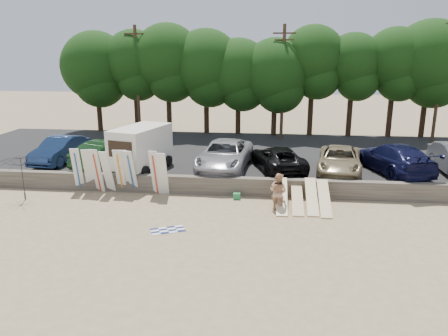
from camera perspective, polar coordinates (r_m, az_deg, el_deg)
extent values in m
plane|color=tan|center=(21.37, 2.65, -6.15)|extent=(120.00, 120.00, 0.00)
cube|color=#6B6356|center=(24.02, 3.13, -2.43)|extent=(44.00, 0.50, 1.00)
cube|color=#282828|center=(31.28, 3.91, 1.46)|extent=(44.00, 14.50, 0.70)
cylinder|color=#382616|center=(40.80, -15.99, 7.40)|extent=(0.44, 0.44, 3.84)
sphere|color=#214614|center=(40.50, -16.38, 12.66)|extent=(6.00, 6.00, 6.00)
cylinder|color=#382616|center=(39.62, -11.33, 7.69)|extent=(0.44, 0.44, 4.15)
sphere|color=#214614|center=(39.31, -11.64, 13.56)|extent=(5.28, 5.28, 5.28)
cylinder|color=#382616|center=(38.73, -7.19, 7.80)|extent=(0.44, 0.44, 4.29)
sphere|color=#214614|center=(38.42, -7.40, 14.01)|extent=(5.88, 5.88, 5.88)
cylinder|color=#382616|center=(38.23, -2.31, 7.56)|extent=(0.44, 0.44, 3.96)
sphere|color=#214614|center=(37.90, -2.37, 13.37)|extent=(5.94, 5.94, 5.94)
cylinder|color=#382616|center=(37.94, 1.85, 7.21)|extent=(0.44, 0.44, 3.56)
sphere|color=#214614|center=(37.61, 1.89, 12.47)|extent=(5.56, 5.56, 5.56)
cylinder|color=#382616|center=(37.45, 6.55, 6.99)|extent=(0.44, 0.44, 3.54)
sphere|color=#214614|center=(37.11, 6.71, 12.28)|extent=(5.66, 5.66, 5.66)
cylinder|color=#382616|center=(37.92, 11.23, 7.55)|extent=(0.44, 0.44, 4.38)
sphere|color=#214614|center=(37.60, 11.58, 14.02)|extent=(5.21, 5.21, 5.21)
cylinder|color=#382616|center=(38.27, 16.09, 7.13)|extent=(0.44, 0.44, 4.14)
sphere|color=#214614|center=(37.95, 16.54, 13.18)|extent=(4.68, 4.68, 4.68)
cylinder|color=#382616|center=(39.02, 20.87, 6.98)|extent=(0.44, 0.44, 4.28)
sphere|color=#214614|center=(38.71, 21.47, 13.10)|extent=(5.10, 5.10, 5.10)
cylinder|color=#382616|center=(39.78, 24.62, 6.72)|extent=(0.44, 0.44, 4.26)
sphere|color=#214614|center=(39.47, 25.30, 12.68)|extent=(6.35, 6.35, 6.35)
cylinder|color=#473321|center=(37.65, -11.24, 11.03)|extent=(0.26, 0.26, 9.00)
cube|color=#473321|center=(37.58, -11.56, 16.81)|extent=(1.80, 0.12, 0.12)
cube|color=#473321|center=(37.57, -11.51, 16.05)|extent=(1.50, 0.10, 0.10)
cylinder|color=#473321|center=(35.96, 7.69, 11.00)|extent=(0.26, 0.26, 9.00)
cube|color=#473321|center=(35.89, 7.91, 17.05)|extent=(1.80, 0.12, 0.12)
cube|color=#473321|center=(35.87, 7.88, 16.26)|extent=(1.50, 0.10, 0.10)
cylinder|color=#473321|center=(38.16, 26.28, 9.83)|extent=(0.26, 0.26, 9.00)
cube|color=#473321|center=(38.09, 26.97, 15.50)|extent=(1.80, 0.12, 0.12)
cube|color=#473321|center=(38.08, 26.88, 14.75)|extent=(1.50, 0.10, 0.10)
cube|color=white|center=(26.67, -10.81, 2.88)|extent=(3.12, 4.54, 2.27)
cube|color=black|center=(24.94, -13.42, 2.37)|extent=(1.50, 0.46, 0.93)
cylinder|color=black|center=(26.47, -14.23, 0.01)|extent=(0.39, 0.71, 0.68)
cylinder|color=black|center=(25.27, -10.25, -0.48)|extent=(0.39, 0.71, 0.68)
cylinder|color=black|center=(28.60, -11.07, 1.32)|extent=(0.39, 0.71, 0.68)
cylinder|color=black|center=(27.49, -7.27, 0.92)|extent=(0.39, 0.71, 0.68)
imported|color=#16294E|center=(30.09, -20.59, 2.24)|extent=(2.19, 5.12, 1.64)
imported|color=#123315|center=(28.02, -14.81, 1.87)|extent=(3.58, 5.45, 1.70)
imported|color=#9E9DA2|center=(26.60, 0.07, 1.70)|extent=(3.37, 6.38, 1.71)
imported|color=black|center=(26.55, 7.06, 1.27)|extent=(3.73, 5.69, 1.45)
imported|color=#91815C|center=(26.78, 14.86, 1.02)|extent=(3.24, 5.64, 1.48)
imported|color=black|center=(27.64, 21.29, 1.20)|extent=(4.14, 6.48, 1.75)
cube|color=white|center=(25.71, -18.58, -0.23)|extent=(0.54, 0.62, 2.56)
cube|color=white|center=(25.47, -17.25, -0.30)|extent=(0.59, 0.80, 2.52)
cube|color=white|center=(25.18, -16.24, -0.36)|extent=(0.58, 0.68, 2.55)
cube|color=white|center=(24.89, -14.99, -0.52)|extent=(0.60, 0.90, 2.50)
cube|color=white|center=(24.79, -13.44, -0.42)|extent=(0.52, 0.68, 2.54)
cube|color=white|center=(24.74, -12.84, -0.41)|extent=(0.54, 0.71, 2.54)
cube|color=white|center=(24.56, -12.04, -0.50)|extent=(0.60, 0.81, 2.52)
cube|color=white|center=(24.12, -8.97, -0.60)|extent=(0.59, 0.67, 2.56)
cube|color=white|center=(23.90, -8.01, -0.78)|extent=(0.53, 0.85, 2.50)
cube|color=beige|center=(22.41, 7.55, -3.66)|extent=(0.56, 2.82, 1.16)
cube|color=beige|center=(22.63, 9.56, -4.02)|extent=(0.56, 2.92, 0.81)
cube|color=beige|center=(22.63, 11.36, -3.65)|extent=(0.56, 2.82, 1.15)
cube|color=beige|center=(22.55, 12.96, -3.85)|extent=(0.56, 2.83, 1.12)
imported|color=tan|center=(22.22, 6.98, -3.01)|extent=(0.66, 0.46, 1.74)
imported|color=tan|center=(21.86, 7.10, -3.09)|extent=(1.16, 1.08, 1.91)
cube|color=#258A45|center=(23.50, 1.67, -3.70)|extent=(0.41, 0.33, 0.32)
cube|color=orange|center=(23.21, 9.85, -4.30)|extent=(0.35, 0.31, 0.22)
plane|color=white|center=(19.80, -7.37, -8.03)|extent=(1.98, 1.98, 0.00)
imported|color=#22232A|center=(25.37, -24.92, -1.19)|extent=(3.53, 3.56, 2.45)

